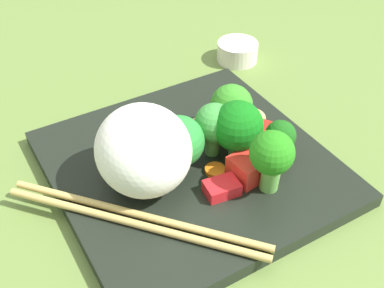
{
  "coord_description": "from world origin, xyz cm",
  "views": [
    {
      "loc": [
        -29.76,
        19.76,
        33.84
      ],
      "look_at": [
        0.26,
        -0.3,
        3.44
      ],
      "focal_mm": 45.19,
      "sensor_mm": 36.0,
      "label": 1
    }
  ],
  "objects_px": {
    "rice_mound": "(143,149)",
    "sauce_cup": "(237,52)",
    "square_plate": "(191,167)",
    "carrot_slice_2": "(215,170)",
    "broccoli_floret_5": "(181,144)",
    "chopstick_pair": "(136,219)"
  },
  "relations": [
    {
      "from": "rice_mound",
      "to": "chopstick_pair",
      "type": "height_order",
      "value": "rice_mound"
    },
    {
      "from": "carrot_slice_2",
      "to": "sauce_cup",
      "type": "height_order",
      "value": "sauce_cup"
    },
    {
      "from": "broccoli_floret_5",
      "to": "chopstick_pair",
      "type": "xyz_separation_m",
      "value": [
        -0.03,
        0.07,
        -0.03
      ]
    },
    {
      "from": "rice_mound",
      "to": "sauce_cup",
      "type": "height_order",
      "value": "rice_mound"
    },
    {
      "from": "rice_mound",
      "to": "sauce_cup",
      "type": "xyz_separation_m",
      "value": [
        0.15,
        -0.23,
        -0.04
      ]
    },
    {
      "from": "sauce_cup",
      "to": "broccoli_floret_5",
      "type": "bearing_deg",
      "value": 129.3
    },
    {
      "from": "broccoli_floret_5",
      "to": "carrot_slice_2",
      "type": "height_order",
      "value": "broccoli_floret_5"
    },
    {
      "from": "square_plate",
      "to": "chopstick_pair",
      "type": "relative_size",
      "value": 1.29
    },
    {
      "from": "rice_mound",
      "to": "square_plate",
      "type": "bearing_deg",
      "value": -91.74
    },
    {
      "from": "chopstick_pair",
      "to": "broccoli_floret_5",
      "type": "bearing_deg",
      "value": 77.59
    },
    {
      "from": "chopstick_pair",
      "to": "carrot_slice_2",
      "type": "bearing_deg",
      "value": 59.7
    },
    {
      "from": "square_plate",
      "to": "rice_mound",
      "type": "xyz_separation_m",
      "value": [
        0.0,
        0.05,
        0.05
      ]
    },
    {
      "from": "square_plate",
      "to": "rice_mound",
      "type": "bearing_deg",
      "value": 88.26
    },
    {
      "from": "square_plate",
      "to": "sauce_cup",
      "type": "distance_m",
      "value": 0.23
    },
    {
      "from": "square_plate",
      "to": "broccoli_floret_5",
      "type": "xyz_separation_m",
      "value": [
        -0.0,
        0.01,
        0.04
      ]
    },
    {
      "from": "broccoli_floret_5",
      "to": "sauce_cup",
      "type": "xyz_separation_m",
      "value": [
        0.16,
        -0.19,
        -0.03
      ]
    },
    {
      "from": "broccoli_floret_5",
      "to": "carrot_slice_2",
      "type": "bearing_deg",
      "value": -128.22
    },
    {
      "from": "rice_mound",
      "to": "sauce_cup",
      "type": "relative_size",
      "value": 1.74
    },
    {
      "from": "square_plate",
      "to": "rice_mound",
      "type": "distance_m",
      "value": 0.07
    },
    {
      "from": "broccoli_floret_5",
      "to": "chopstick_pair",
      "type": "relative_size",
      "value": 0.29
    },
    {
      "from": "broccoli_floret_5",
      "to": "chopstick_pair",
      "type": "distance_m",
      "value": 0.08
    },
    {
      "from": "carrot_slice_2",
      "to": "broccoli_floret_5",
      "type": "bearing_deg",
      "value": 51.78
    }
  ]
}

